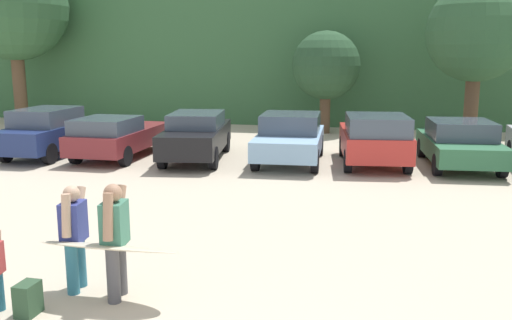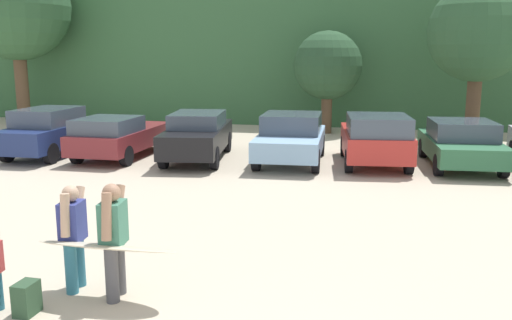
{
  "view_description": "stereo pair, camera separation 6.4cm",
  "coord_description": "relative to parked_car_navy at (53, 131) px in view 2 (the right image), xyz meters",
  "views": [
    {
      "loc": [
        0.73,
        -3.25,
        3.46
      ],
      "look_at": [
        -1.81,
        7.79,
        1.24
      ],
      "focal_mm": 38.7,
      "sensor_mm": 36.0,
      "label": 1
    },
    {
      "loc": [
        0.79,
        -3.23,
        3.46
      ],
      "look_at": [
        -1.81,
        7.79,
        1.24
      ],
      "focal_mm": 38.7,
      "sensor_mm": 36.0,
      "label": 2
    }
  ],
  "objects": [
    {
      "name": "backpack_dropped",
      "position": [
        6.45,
        -10.53,
        -0.61
      ],
      "size": [
        0.24,
        0.34,
        0.45
      ],
      "color": "#2D4C33",
      "rests_on": "ground_plane"
    },
    {
      "name": "parked_car_red",
      "position": [
        10.74,
        0.62,
        0.02
      ],
      "size": [
        2.39,
        4.15,
        1.63
      ],
      "rotation": [
        0.0,
        0.0,
        1.7
      ],
      "color": "#B72D28",
      "rests_on": "ground_plane"
    },
    {
      "name": "parked_car_navy",
      "position": [
        0.0,
        0.0,
        0.0
      ],
      "size": [
        1.89,
        4.7,
        1.62
      ],
      "rotation": [
        0.0,
        0.0,
        1.61
      ],
      "color": "navy",
      "rests_on": "ground_plane"
    },
    {
      "name": "parked_car_maroon",
      "position": [
        2.43,
        0.03,
        -0.09
      ],
      "size": [
        1.93,
        4.37,
        1.42
      ],
      "rotation": [
        0.0,
        0.0,
        1.58
      ],
      "color": "maroon",
      "rests_on": "ground_plane"
    },
    {
      "name": "parked_car_sky_blue",
      "position": [
        8.13,
        0.57,
        -0.03
      ],
      "size": [
        2.21,
        4.38,
        1.54
      ],
      "rotation": [
        0.0,
        0.0,
        1.63
      ],
      "color": "#84ADD1",
      "rests_on": "ground_plane"
    },
    {
      "name": "surfboard_cream",
      "position": [
        7.29,
        -9.85,
        -0.05
      ],
      "size": [
        2.1,
        0.6,
        0.23
      ],
      "rotation": [
        0.0,
        0.0,
        3.15
      ],
      "color": "beige"
    },
    {
      "name": "person_companion",
      "position": [
        6.65,
        -9.66,
        0.06
      ],
      "size": [
        0.34,
        0.74,
        1.58
      ],
      "rotation": [
        0.0,
        0.0,
        3.28
      ],
      "color": "teal",
      "rests_on": "ground_plane"
    },
    {
      "name": "tree_center_right",
      "position": [
        -6.23,
        7.08,
        4.71
      ],
      "size": [
        5.06,
        5.06,
        8.11
      ],
      "color": "brown",
      "rests_on": "ground_plane"
    },
    {
      "name": "tree_right",
      "position": [
        8.52,
        7.33,
        2.05
      ],
      "size": [
        2.91,
        2.91,
        4.37
      ],
      "color": "brown",
      "rests_on": "ground_plane"
    },
    {
      "name": "parked_car_forest_green",
      "position": [
        13.29,
        1.06,
        -0.1
      ],
      "size": [
        2.33,
        4.49,
        1.43
      ],
      "rotation": [
        0.0,
        0.0,
        1.66
      ],
      "color": "#2D6642",
      "rests_on": "ground_plane"
    },
    {
      "name": "person_adult",
      "position": [
        7.36,
        -9.78,
        0.11
      ],
      "size": [
        0.36,
        0.79,
        1.68
      ],
      "rotation": [
        0.0,
        0.0,
        3.28
      ],
      "color": "#4C4C51",
      "rests_on": "ground_plane"
    },
    {
      "name": "parked_car_black",
      "position": [
        5.08,
        0.35,
        -0.02
      ],
      "size": [
        2.43,
        4.84,
        1.54
      ],
      "rotation": [
        0.0,
        0.0,
        1.73
      ],
      "color": "black",
      "rests_on": "ground_plane"
    },
    {
      "name": "hillside_ridge",
      "position": [
        10.22,
        15.27,
        2.67
      ],
      "size": [
        108.0,
        12.0,
        7.0
      ],
      "primitive_type": "cube",
      "color": "#38663D",
      "rests_on": "ground_plane"
    },
    {
      "name": "tree_left",
      "position": [
        14.24,
        5.79,
        3.33
      ],
      "size": [
        3.71,
        3.71,
        6.06
      ],
      "color": "brown",
      "rests_on": "ground_plane"
    }
  ]
}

